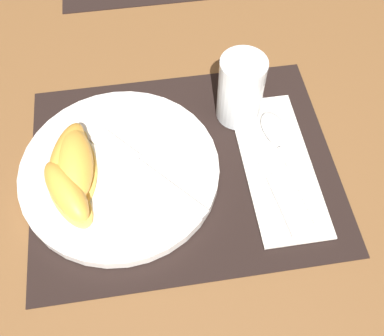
% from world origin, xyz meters
% --- Properties ---
extents(ground_plane, '(3.00, 3.00, 0.00)m').
position_xyz_m(ground_plane, '(0.00, 0.00, 0.00)').
color(ground_plane, brown).
extents(placemat, '(0.41, 0.33, 0.00)m').
position_xyz_m(placemat, '(0.00, 0.00, 0.00)').
color(placemat, black).
rests_on(placemat, ground_plane).
extents(plate, '(0.27, 0.27, 0.02)m').
position_xyz_m(plate, '(-0.09, -0.00, 0.01)').
color(plate, white).
rests_on(plate, placemat).
extents(juice_glass, '(0.06, 0.06, 0.10)m').
position_xyz_m(juice_glass, '(0.09, 0.08, 0.05)').
color(juice_glass, silver).
rests_on(juice_glass, placemat).
extents(napkin, '(0.09, 0.23, 0.00)m').
position_xyz_m(napkin, '(0.13, -0.02, 0.01)').
color(napkin, white).
rests_on(napkin, placemat).
extents(knife, '(0.05, 0.22, 0.01)m').
position_xyz_m(knife, '(0.11, -0.02, 0.01)').
color(knife, silver).
rests_on(knife, napkin).
extents(spoon, '(0.05, 0.18, 0.01)m').
position_xyz_m(spoon, '(0.14, 0.01, 0.01)').
color(spoon, silver).
rests_on(spoon, napkin).
extents(fork, '(0.14, 0.16, 0.00)m').
position_xyz_m(fork, '(-0.06, -0.00, 0.02)').
color(fork, silver).
rests_on(fork, plate).
extents(citrus_wedge_0, '(0.07, 0.12, 0.04)m').
position_xyz_m(citrus_wedge_0, '(-0.15, 0.02, 0.04)').
color(citrus_wedge_0, '#F7C656').
rests_on(citrus_wedge_0, plate).
extents(citrus_wedge_1, '(0.05, 0.11, 0.04)m').
position_xyz_m(citrus_wedge_1, '(-0.14, -0.00, 0.04)').
color(citrus_wedge_1, '#F7C656').
rests_on(citrus_wedge_1, plate).
extents(citrus_wedge_2, '(0.08, 0.11, 0.04)m').
position_xyz_m(citrus_wedge_2, '(-0.15, -0.04, 0.04)').
color(citrus_wedge_2, '#F7C656').
rests_on(citrus_wedge_2, plate).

